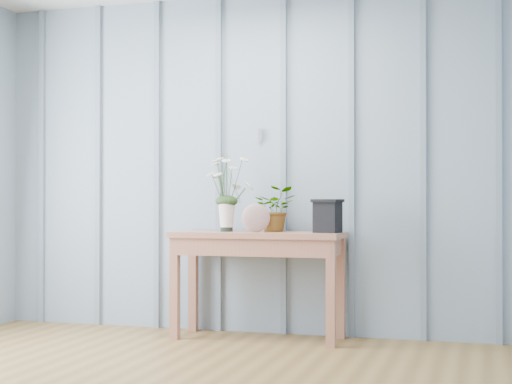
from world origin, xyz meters
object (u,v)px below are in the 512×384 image
(daisy_vase, at_px, (227,182))
(felt_disc_vessel, at_px, (256,218))
(sideboard, at_px, (258,248))
(carved_box, at_px, (328,216))

(daisy_vase, xyz_separation_m, felt_disc_vessel, (0.23, -0.05, -0.25))
(sideboard, xyz_separation_m, felt_disc_vessel, (0.00, -0.06, 0.21))
(sideboard, height_order, carved_box, carved_box)
(daisy_vase, relative_size, felt_disc_vessel, 2.81)
(daisy_vase, bearing_deg, sideboard, 1.22)
(daisy_vase, height_order, felt_disc_vessel, daisy_vase)
(sideboard, height_order, daisy_vase, daisy_vase)
(daisy_vase, bearing_deg, carved_box, -1.33)
(sideboard, distance_m, daisy_vase, 0.52)
(sideboard, bearing_deg, felt_disc_vessel, -88.17)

